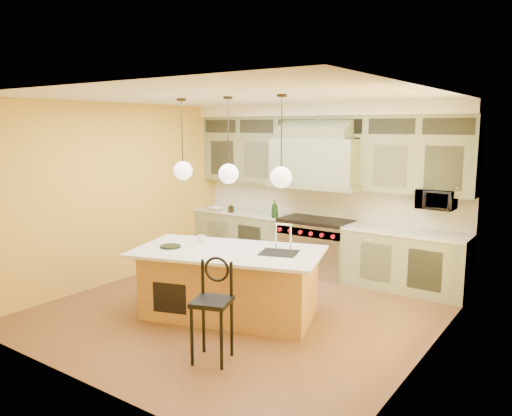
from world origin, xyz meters
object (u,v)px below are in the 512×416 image
Objects in this scene: microwave at (436,199)px; kitchen_island at (230,282)px; counter_stool at (213,303)px; range at (315,246)px.

kitchen_island is at bearing -128.09° from microwave.
microwave is at bearing 51.02° from counter_stool.
range is 1.07× the size of counter_stool.
counter_stool is (0.63, -3.51, 0.15)m from range.
kitchen_island is 1.30m from counter_stool.
counter_stool is (0.64, -1.12, 0.17)m from kitchen_island.
kitchen_island is at bearing -90.24° from range.
counter_stool is at bearing -79.89° from range.
range is 3.57m from counter_stool.
microwave reaches higher than counter_stool.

